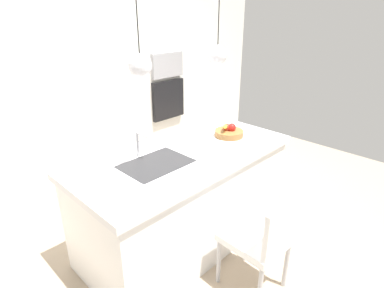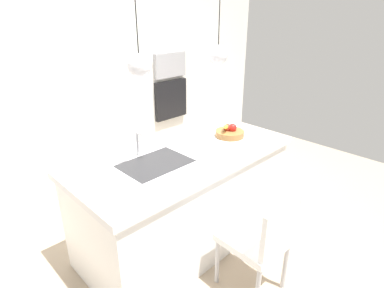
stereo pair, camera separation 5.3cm
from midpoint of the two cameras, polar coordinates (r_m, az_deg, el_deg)
floor at (r=3.33m, az=-0.81°, el=-16.62°), size 6.60×6.60×0.00m
back_wall at (r=4.02m, az=-17.61°, el=10.10°), size 6.00×0.10×2.60m
kitchen_island at (r=3.05m, az=-0.86°, el=-9.65°), size 2.04×0.97×0.96m
sink_basin at (r=2.63m, az=-6.02°, el=-3.60°), size 0.56×0.40×0.02m
faucet at (r=2.73m, az=-8.95°, el=0.64°), size 0.02×0.17×0.22m
fruit_bowl at (r=3.19m, az=7.26°, el=2.13°), size 0.29×0.29×0.15m
microwave at (r=4.60m, az=-3.72°, el=14.05°), size 0.54×0.08×0.34m
oven at (r=4.70m, az=-3.56°, el=8.02°), size 0.56×0.08×0.56m
chair_near at (r=2.59m, az=12.81°, el=-16.41°), size 0.44×0.48×0.88m
pendant_light_left at (r=2.33m, az=-8.82°, el=13.86°), size 0.17×0.17×0.77m
pendant_light_right at (r=2.89m, az=5.28°, el=15.78°), size 0.17×0.17×0.77m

